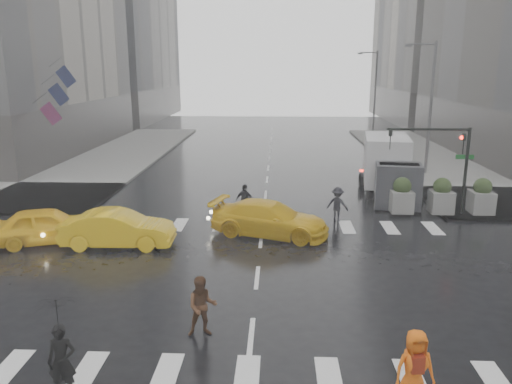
{
  "coord_description": "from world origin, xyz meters",
  "views": [
    {
      "loc": [
        0.69,
        -16.6,
        7.36
      ],
      "look_at": [
        -0.13,
        2.0,
        2.67
      ],
      "focal_mm": 35.0,
      "sensor_mm": 36.0,
      "label": 1
    }
  ],
  "objects_px": {
    "traffic_signal_pole": "(447,153)",
    "taxi_front": "(47,226)",
    "pedestrian_orange": "(415,369)",
    "taxi_mid": "(118,229)",
    "pedestrian_brown": "(202,306)",
    "box_truck": "(389,166)"
  },
  "relations": [
    {
      "from": "traffic_signal_pole",
      "to": "taxi_mid",
      "type": "height_order",
      "value": "traffic_signal_pole"
    },
    {
      "from": "pedestrian_brown",
      "to": "taxi_front",
      "type": "distance_m",
      "value": 10.62
    },
    {
      "from": "taxi_front",
      "to": "box_truck",
      "type": "distance_m",
      "value": 18.24
    },
    {
      "from": "pedestrian_orange",
      "to": "taxi_mid",
      "type": "relative_size",
      "value": 0.39
    },
    {
      "from": "traffic_signal_pole",
      "to": "taxi_front",
      "type": "relative_size",
      "value": 0.99
    },
    {
      "from": "pedestrian_orange",
      "to": "taxi_front",
      "type": "xyz_separation_m",
      "value": [
        -12.86,
        10.07,
        -0.15
      ]
    },
    {
      "from": "pedestrian_brown",
      "to": "pedestrian_orange",
      "type": "relative_size",
      "value": 0.96
    },
    {
      "from": "traffic_signal_pole",
      "to": "pedestrian_orange",
      "type": "distance_m",
      "value": 15.88
    },
    {
      "from": "taxi_front",
      "to": "taxi_mid",
      "type": "distance_m",
      "value": 3.16
    },
    {
      "from": "pedestrian_orange",
      "to": "traffic_signal_pole",
      "type": "bearing_deg",
      "value": 62.47
    },
    {
      "from": "pedestrian_orange",
      "to": "taxi_front",
      "type": "relative_size",
      "value": 0.4
    },
    {
      "from": "pedestrian_orange",
      "to": "box_truck",
      "type": "height_order",
      "value": "box_truck"
    },
    {
      "from": "traffic_signal_pole",
      "to": "taxi_mid",
      "type": "distance_m",
      "value": 15.98
    },
    {
      "from": "taxi_mid",
      "to": "box_truck",
      "type": "xyz_separation_m",
      "value": [
        13.01,
        8.69,
        1.07
      ]
    },
    {
      "from": "pedestrian_brown",
      "to": "taxi_mid",
      "type": "relative_size",
      "value": 0.38
    },
    {
      "from": "pedestrian_orange",
      "to": "taxi_mid",
      "type": "xyz_separation_m",
      "value": [
        -9.71,
        9.77,
        -0.15
      ]
    },
    {
      "from": "taxi_mid",
      "to": "traffic_signal_pole",
      "type": "bearing_deg",
      "value": -73.33
    },
    {
      "from": "traffic_signal_pole",
      "to": "taxi_mid",
      "type": "bearing_deg",
      "value": -161.41
    },
    {
      "from": "pedestrian_brown",
      "to": "taxi_mid",
      "type": "xyz_separation_m",
      "value": [
        -4.6,
        6.97,
        -0.11
      ]
    },
    {
      "from": "taxi_front",
      "to": "taxi_mid",
      "type": "height_order",
      "value": "taxi_front"
    },
    {
      "from": "pedestrian_orange",
      "to": "taxi_mid",
      "type": "height_order",
      "value": "pedestrian_orange"
    },
    {
      "from": "taxi_front",
      "to": "pedestrian_brown",
      "type": "bearing_deg",
      "value": -152.15
    }
  ]
}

